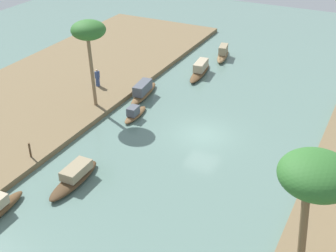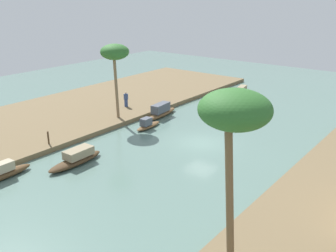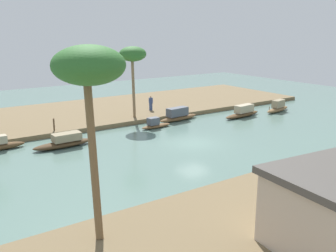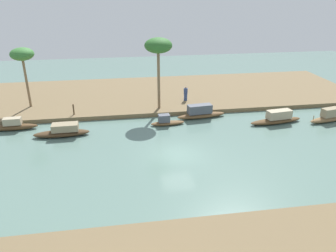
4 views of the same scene
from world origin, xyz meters
name	(u,v)px [view 1 (image 1 of 4)]	position (x,y,z in m)	size (l,w,h in m)	color
river_water	(203,135)	(0.00, 0.00, 0.00)	(78.67, 78.67, 0.00)	slate
riverbank_left	(44,93)	(0.00, -15.44, 0.21)	(47.79, 14.28, 0.43)	brown
sampan_with_tall_canopy	(75,177)	(9.37, -5.01, 0.45)	(4.86, 1.35, 1.14)	#47331E
sampan_upstream_small	(200,70)	(-10.63, -4.86, 0.49)	(5.43, 1.71, 1.29)	brown
sampan_foreground	(223,53)	(-15.88, -4.48, 0.50)	(4.54, 1.86, 1.36)	brown
sampan_midstream	(135,113)	(-0.04, -6.07, 0.36)	(3.30, 1.01, 1.06)	brown
sampan_open_hull	(143,91)	(-3.70, -7.35, 0.55)	(5.08, 1.53, 1.39)	brown
person_on_near_bank	(97,79)	(-3.07, -11.74, 1.12)	(0.46, 0.45, 1.63)	#33477A
mooring_post	(30,150)	(8.80, -9.16, 0.97)	(0.14, 0.14, 1.08)	#4C3823
palm_tree_left_near	(88,32)	(0.17, -9.84, 6.74)	(2.74, 2.74, 7.21)	#7F6647
palm_tree_right_short	(316,179)	(13.14, 9.90, 7.69)	(2.94, 2.94, 8.28)	brown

